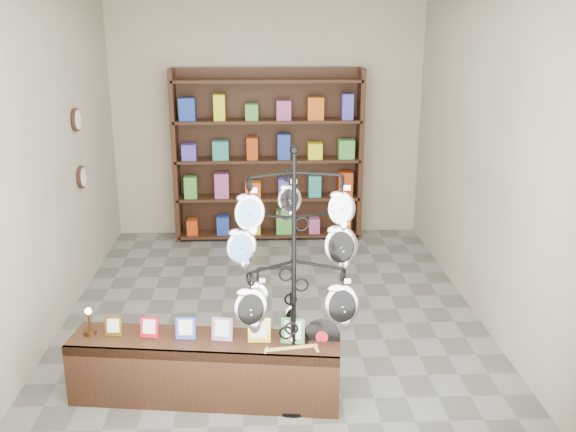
# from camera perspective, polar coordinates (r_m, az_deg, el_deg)

# --- Properties ---
(ground) EXTENTS (5.00, 5.00, 0.00)m
(ground) POSITION_cam_1_polar(r_m,az_deg,el_deg) (6.45, -1.41, -8.45)
(ground) COLOR slate
(ground) RESTS_ON ground
(room_envelope) EXTENTS (5.00, 5.00, 5.00)m
(room_envelope) POSITION_cam_1_polar(r_m,az_deg,el_deg) (5.89, -1.54, 7.99)
(room_envelope) COLOR #B2A290
(room_envelope) RESTS_ON ground
(display_tree) EXTENTS (1.02, 0.88, 1.98)m
(display_tree) POSITION_cam_1_polar(r_m,az_deg,el_deg) (4.54, 0.52, -4.09)
(display_tree) COLOR black
(display_tree) RESTS_ON ground
(front_shelf) EXTENTS (2.06, 0.67, 0.72)m
(front_shelf) POSITION_cam_1_polar(r_m,az_deg,el_deg) (5.04, -7.32, -13.26)
(front_shelf) COLOR black
(front_shelf) RESTS_ON ground
(back_shelving) EXTENTS (2.42, 0.36, 2.20)m
(back_shelving) POSITION_cam_1_polar(r_m,az_deg,el_deg) (8.30, -1.78, 4.92)
(back_shelving) COLOR black
(back_shelving) RESTS_ON ground
(wall_clocks) EXTENTS (0.03, 0.24, 0.84)m
(wall_clocks) POSITION_cam_1_polar(r_m,az_deg,el_deg) (7.00, -18.08, 5.70)
(wall_clocks) COLOR black
(wall_clocks) RESTS_ON ground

